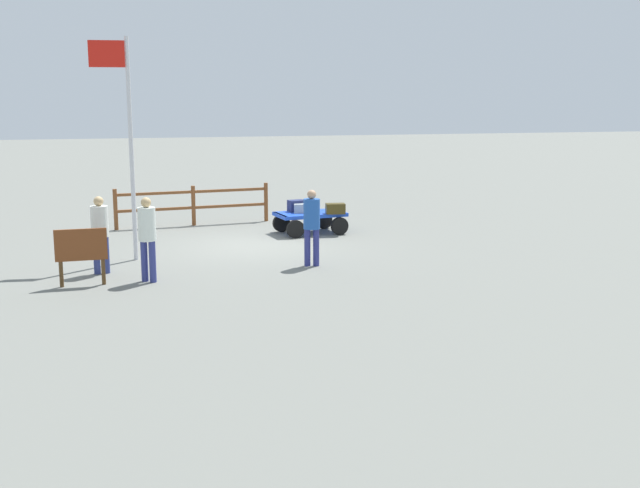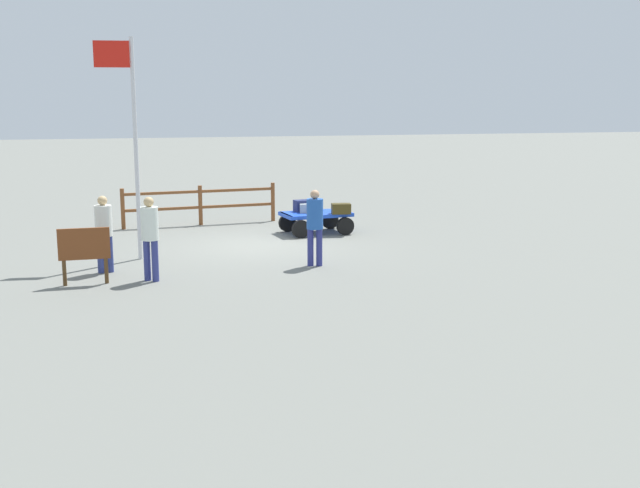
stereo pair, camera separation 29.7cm
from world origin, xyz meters
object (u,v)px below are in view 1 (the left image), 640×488
at_px(flagpole, 126,130).
at_px(worker_trailing, 147,232).
at_px(worker_supervisor, 100,228).
at_px(signboard, 81,249).
at_px(suitcase_tan, 305,208).
at_px(suitcase_navy, 296,206).
at_px(luggage_cart, 309,218).
at_px(worker_lead, 312,221).
at_px(suitcase_olive, 335,209).

bearing_deg(flagpole, worker_trailing, 95.40).
relative_size(worker_supervisor, signboard, 1.44).
relative_size(suitcase_tan, signboard, 0.59).
height_order(worker_trailing, worker_supervisor, worker_trailing).
distance_m(suitcase_navy, flagpole, 5.87).
relative_size(luggage_cart, suitcase_navy, 4.07).
bearing_deg(suitcase_navy, suitcase_tan, 119.96).
height_order(suitcase_navy, flagpole, flagpole).
bearing_deg(flagpole, luggage_cart, -154.98).
height_order(worker_lead, signboard, worker_lead).
relative_size(suitcase_olive, worker_trailing, 0.32).
distance_m(suitcase_tan, worker_supervisor, 6.68).
distance_m(worker_trailing, worker_supervisor, 1.42).
height_order(luggage_cart, worker_supervisor, worker_supervisor).
xyz_separation_m(suitcase_navy, worker_supervisor, (5.42, 3.94, 0.24)).
relative_size(worker_lead, worker_trailing, 0.98).
xyz_separation_m(worker_trailing, flagpole, (0.23, -2.38, 1.99)).
relative_size(worker_lead, signboard, 1.49).
height_order(suitcase_navy, worker_trailing, worker_trailing).
height_order(suitcase_tan, suitcase_navy, suitcase_navy).
distance_m(luggage_cart, worker_lead, 4.39).
bearing_deg(signboard, suitcase_navy, -139.38).
height_order(suitcase_navy, worker_lead, worker_lead).
height_order(worker_supervisor, flagpole, flagpole).
bearing_deg(worker_lead, flagpole, -25.41).
xyz_separation_m(suitcase_olive, worker_trailing, (5.43, 4.28, 0.30)).
bearing_deg(luggage_cart, worker_trailing, 44.55).
bearing_deg(suitcase_tan, worker_supervisor, 32.94).
bearing_deg(suitcase_olive, luggage_cart, -35.12).
distance_m(worker_trailing, signboard, 1.35).
distance_m(suitcase_navy, worker_supervisor, 6.71).
relative_size(worker_trailing, flagpole, 0.34).
relative_size(suitcase_tan, flagpole, 0.13).
distance_m(suitcase_olive, signboard, 7.98).
relative_size(luggage_cart, worker_lead, 1.15).
xyz_separation_m(suitcase_olive, worker_lead, (1.76, 3.75, 0.29)).
relative_size(luggage_cart, worker_trailing, 1.13).
height_order(worker_lead, worker_supervisor, worker_lead).
bearing_deg(suitcase_tan, worker_lead, 76.47).
bearing_deg(signboard, worker_trailing, 178.84).
xyz_separation_m(suitcase_tan, worker_trailing, (4.68, 4.71, 0.32)).
xyz_separation_m(worker_lead, flagpole, (3.90, -1.85, 2.00)).
relative_size(suitcase_olive, worker_lead, 0.33).
relative_size(suitcase_olive, worker_supervisor, 0.34).
distance_m(worker_lead, worker_trailing, 3.71).
relative_size(worker_supervisor, flagpole, 0.33).
bearing_deg(suitcase_navy, worker_trailing, 48.10).
bearing_deg(suitcase_navy, suitcase_olive, 141.90).
xyz_separation_m(suitcase_tan, worker_supervisor, (5.60, 3.63, 0.28)).
height_order(suitcase_tan, flagpole, flagpole).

